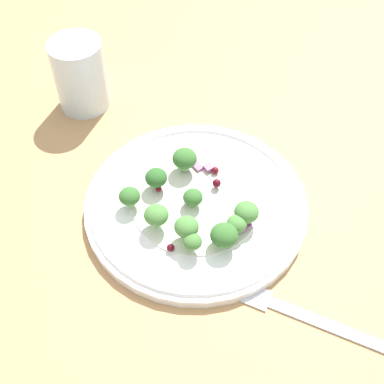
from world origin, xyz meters
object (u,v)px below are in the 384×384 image
plate (192,202)px  water_glass (80,75)px  broccoli_floret_0 (185,159)px  broccoli_floret_1 (237,224)px  broccoli_floret_2 (187,227)px  fork (312,318)px

plate → water_glass: 24.09cm
broccoli_floret_0 → broccoli_floret_1: size_ratio=1.30×
water_glass → plate: bearing=-21.9°
broccoli_floret_1 → plate: bearing=165.5°
plate → water_glass: bearing=158.1°
broccoli_floret_0 → water_glass: bearing=164.5°
plate → broccoli_floret_0: broccoli_floret_0 is taller
broccoli_floret_1 → water_glass: 30.45cm
broccoli_floret_1 → broccoli_floret_2: (-4.34, -3.37, 0.61)cm
broccoli_floret_2 → water_glass: 27.91cm
broccoli_floret_2 → broccoli_floret_0: bearing=120.7°
plate → broccoli_floret_1: (6.46, -1.67, 1.97)cm
plate → broccoli_floret_1: bearing=-14.5°
broccoli_floret_1 → broccoli_floret_2: broccoli_floret_2 is taller
broccoli_floret_2 → fork: 15.76cm
broccoli_floret_0 → water_glass: (-19.05, 5.27, 1.56)cm
plate → fork: bearing=-20.9°
water_glass → broccoli_floret_1: bearing=-20.2°
broccoli_floret_0 → broccoli_floret_1: 10.82cm
plate → fork: (17.48, -6.69, -0.61)cm
broccoli_floret_0 → fork: bearing=-26.6°
plate → broccoli_floret_0: (-2.99, 3.57, 2.47)cm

